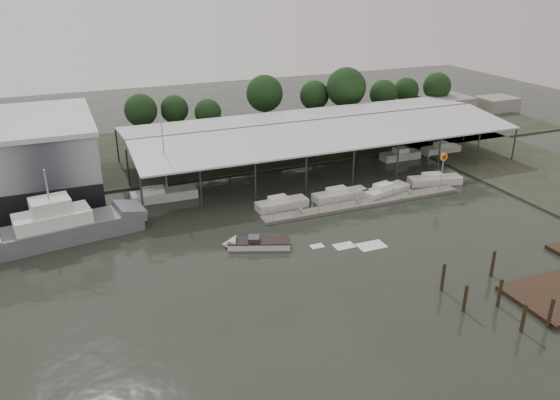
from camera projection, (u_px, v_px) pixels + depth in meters
name	position (u px, v px, depth m)	size (l,w,h in m)	color
ground	(288.00, 262.00, 56.67)	(200.00, 200.00, 0.00)	#242921
land_strip_far	(190.00, 149.00, 92.40)	(140.00, 30.00, 0.30)	#3B4030
land_strip_east	(539.00, 174.00, 81.08)	(20.00, 60.00, 0.30)	#3B4030
covered_boat_shed	(317.00, 124.00, 84.17)	(58.24, 24.00, 6.96)	silver
floating_dock	(364.00, 204.00, 70.42)	(28.00, 2.00, 1.40)	slate
shell_fuel_sign	(443.00, 165.00, 73.23)	(1.10, 0.18, 5.55)	#999C9F
distant_commercial_buildings	(461.00, 105.00, 114.93)	(22.00, 8.00, 4.00)	gray
grey_trawler	(65.00, 227.00, 60.85)	(17.94, 6.87, 8.84)	slate
white_sailboat	(163.00, 195.00, 72.02)	(8.63, 2.81, 14.35)	silver
speedboat_underway	(253.00, 244.00, 59.57)	(17.65, 8.17, 2.00)	silver
moored_cruiser_0	(281.00, 204.00, 69.31)	(6.79, 2.47, 1.70)	silver
moored_cruiser_1	(340.00, 195.00, 72.09)	(7.64, 2.47, 1.70)	silver
moored_cruiser_2	(386.00, 190.00, 73.56)	(7.36, 3.81, 1.70)	silver
moored_cruiser_3	(434.00, 180.00, 77.28)	(7.86, 3.65, 1.70)	silver
mooring_pilings	(494.00, 295.00, 48.82)	(6.93, 8.85, 3.45)	#322819
horizon_tree_line	(310.00, 95.00, 104.09)	(66.55, 11.66, 11.32)	black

